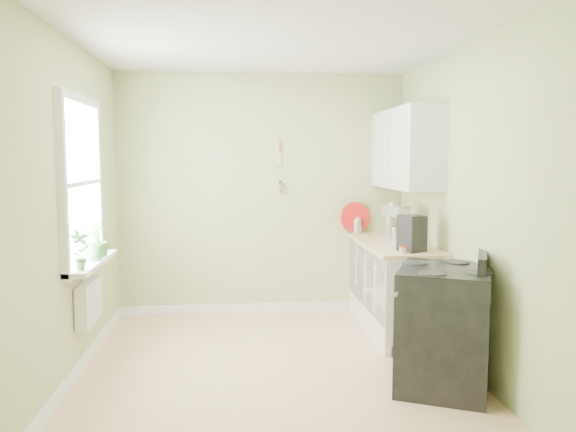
{
  "coord_description": "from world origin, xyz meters",
  "views": [
    {
      "loc": [
        -0.3,
        -4.5,
        1.76
      ],
      "look_at": [
        0.17,
        0.55,
        1.23
      ],
      "focal_mm": 35.0,
      "sensor_mm": 36.0,
      "label": 1
    }
  ],
  "objects": [
    {
      "name": "window_sill",
      "position": [
        -1.51,
        0.3,
        0.88
      ],
      "size": [
        0.18,
        1.14,
        0.04
      ],
      "primitive_type": "cube",
      "color": "white",
      "rests_on": "wall_left"
    },
    {
      "name": "wall_back",
      "position": [
        0.0,
        1.81,
        1.35
      ],
      "size": [
        3.2,
        0.02,
        2.7
      ],
      "primitive_type": "cube",
      "color": "#B4BC80",
      "rests_on": "floor"
    },
    {
      "name": "coffee_maker",
      "position": [
        1.3,
        0.44,
        1.07
      ],
      "size": [
        0.26,
        0.27,
        0.33
      ],
      "color": "black",
      "rests_on": "countertop"
    },
    {
      "name": "red_tray",
      "position": [
        1.05,
        1.72,
        1.09
      ],
      "size": [
        0.36,
        0.14,
        0.35
      ],
      "primitive_type": "cylinder",
      "rotation": [
        1.45,
        0.0,
        0.25
      ],
      "color": "red",
      "rests_on": "countertop"
    },
    {
      "name": "wall_right",
      "position": [
        1.61,
        0.0,
        1.35
      ],
      "size": [
        0.02,
        3.6,
        2.7
      ],
      "primitive_type": "cube",
      "color": "#B4BC80",
      "rests_on": "floor"
    },
    {
      "name": "radiator",
      "position": [
        -1.54,
        0.25,
        0.55
      ],
      "size": [
        0.12,
        0.5,
        0.35
      ],
      "primitive_type": "cube",
      "color": "white",
      "rests_on": "wall_left"
    },
    {
      "name": "ceiling",
      "position": [
        0.0,
        0.0,
        2.71
      ],
      "size": [
        3.2,
        3.6,
        0.02
      ],
      "primitive_type": "cube",
      "color": "white",
      "rests_on": "wall_back"
    },
    {
      "name": "kettle",
      "position": [
        1.07,
        1.72,
        1.0
      ],
      "size": [
        0.18,
        0.11,
        0.19
      ],
      "color": "silver",
      "rests_on": "countertop"
    },
    {
      "name": "countertop",
      "position": [
        1.29,
        1.0,
        0.89
      ],
      "size": [
        0.64,
        1.6,
        0.04
      ],
      "primitive_type": "cube",
      "color": "beige",
      "rests_on": "base_cabinets"
    },
    {
      "name": "window",
      "position": [
        -1.58,
        0.3,
        1.55
      ],
      "size": [
        0.06,
        1.14,
        1.44
      ],
      "color": "white",
      "rests_on": "wall_left"
    },
    {
      "name": "plant_c",
      "position": [
        -1.5,
        0.5,
        1.05
      ],
      "size": [
        0.22,
        0.22,
        0.31
      ],
      "primitive_type": "imported",
      "rotation": [
        0.0,
        0.0,
        4.36
      ],
      "color": "#407833",
      "rests_on": "window_sill"
    },
    {
      "name": "stove",
      "position": [
        1.28,
        -0.45,
        0.47
      ],
      "size": [
        0.95,
        0.96,
        1.05
      ],
      "color": "black",
      "rests_on": "floor"
    },
    {
      "name": "upper_cabinets",
      "position": [
        1.43,
        1.1,
        1.85
      ],
      "size": [
        0.35,
        1.4,
        0.8
      ],
      "primitive_type": "cube",
      "color": "white",
      "rests_on": "wall_right"
    },
    {
      "name": "plant_a",
      "position": [
        -1.5,
        -0.13,
        1.06
      ],
      "size": [
        0.2,
        0.2,
        0.32
      ],
      "primitive_type": "imported",
      "rotation": [
        0.0,
        0.0,
        0.74
      ],
      "color": "#407833",
      "rests_on": "window_sill"
    },
    {
      "name": "plant_b",
      "position": [
        -1.5,
        0.33,
        1.06
      ],
      "size": [
        0.21,
        0.22,
        0.32
      ],
      "primitive_type": "imported",
      "rotation": [
        0.0,
        0.0,
        2.13
      ],
      "color": "#407833",
      "rests_on": "window_sill"
    },
    {
      "name": "jar",
      "position": [
        1.17,
        0.3,
        0.95
      ],
      "size": [
        0.07,
        0.07,
        0.07
      ],
      "color": "#AFA490",
      "rests_on": "countertop"
    },
    {
      "name": "wall_utensils",
      "position": [
        0.2,
        1.78,
        1.56
      ],
      "size": [
        0.02,
        0.14,
        0.58
      ],
      "color": "beige",
      "rests_on": "wall_back"
    },
    {
      "name": "base_cabinets",
      "position": [
        1.3,
        1.0,
        0.43
      ],
      "size": [
        0.6,
        1.6,
        0.87
      ],
      "primitive_type": "cube",
      "color": "white",
      "rests_on": "floor"
    },
    {
      "name": "floor",
      "position": [
        0.0,
        0.0,
        -0.01
      ],
      "size": [
        3.2,
        3.6,
        0.02
      ],
      "primitive_type": "cube",
      "color": "tan",
      "rests_on": "ground"
    },
    {
      "name": "stand_mixer",
      "position": [
        1.3,
        0.97,
        1.08
      ],
      "size": [
        0.29,
        0.37,
        0.41
      ],
      "color": "#B2B2B7",
      "rests_on": "countertop"
    },
    {
      "name": "wall_left",
      "position": [
        -1.61,
        0.0,
        1.35
      ],
      "size": [
        0.02,
        3.6,
        2.7
      ],
      "primitive_type": "cube",
      "color": "#B4BC80",
      "rests_on": "floor"
    }
  ]
}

